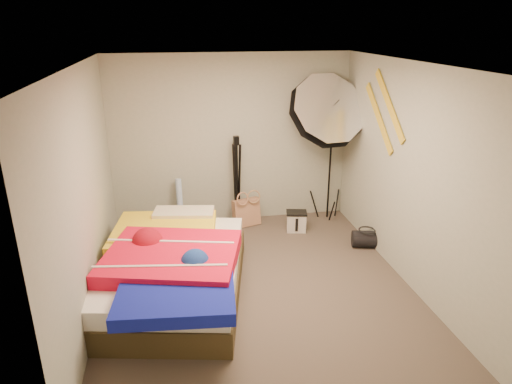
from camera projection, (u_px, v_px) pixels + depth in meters
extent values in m
plane|color=brown|center=(257.00, 287.00, 5.29)|extent=(4.00, 4.00, 0.00)
plane|color=silver|center=(257.00, 64.00, 4.42)|extent=(4.00, 4.00, 0.00)
plane|color=#A1A495|center=(232.00, 141.00, 6.70)|extent=(3.50, 0.00, 3.50)
plane|color=#A1A495|center=(314.00, 285.00, 3.02)|extent=(3.50, 0.00, 3.50)
plane|color=#A1A495|center=(85.00, 197.00, 4.55)|extent=(0.00, 4.00, 4.00)
plane|color=#A1A495|center=(409.00, 176.00, 5.16)|extent=(0.00, 4.00, 4.00)
cube|color=tan|center=(246.00, 212.00, 6.84)|extent=(0.45, 0.29, 0.42)
cylinder|color=#5587D3|center=(180.00, 204.00, 6.67)|extent=(0.10, 0.22, 0.76)
cube|color=beige|center=(296.00, 222.00, 6.68)|extent=(0.31, 0.25, 0.28)
cylinder|color=black|center=(366.00, 239.00, 6.20)|extent=(0.42, 0.31, 0.23)
cube|color=gold|center=(389.00, 105.00, 5.46)|extent=(0.02, 0.91, 0.78)
cube|color=gold|center=(379.00, 118.00, 5.76)|extent=(0.02, 0.91, 0.78)
cube|color=#3F331C|center=(172.00, 283.00, 5.12)|extent=(1.92, 2.42, 0.28)
cube|color=white|center=(171.00, 264.00, 5.04)|extent=(1.87, 2.37, 0.19)
cube|color=yellow|center=(165.00, 233.00, 5.44)|extent=(1.32, 1.19, 0.15)
cube|color=red|center=(172.00, 258.00, 4.83)|extent=(1.61, 1.45, 0.17)
cube|color=#131DAA|center=(176.00, 295.00, 4.23)|extent=(1.16, 0.97, 0.13)
cube|color=pink|center=(184.00, 216.00, 5.83)|extent=(0.80, 0.47, 0.15)
cylinder|color=black|center=(330.00, 162.00, 6.88)|extent=(0.03, 0.03, 1.80)
cube|color=black|center=(333.00, 106.00, 6.59)|extent=(0.07, 0.07, 0.11)
cone|color=white|center=(325.00, 112.00, 6.43)|extent=(1.34, 0.93, 1.32)
cylinder|color=black|center=(237.00, 186.00, 6.73)|extent=(0.05, 0.05, 1.24)
cube|color=black|center=(236.00, 141.00, 6.49)|extent=(0.08, 0.08, 0.13)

